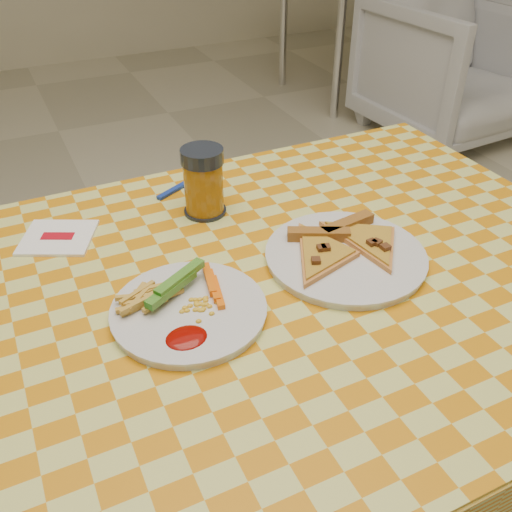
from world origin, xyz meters
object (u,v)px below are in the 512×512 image
object	(u,v)px
table	(252,319)
plate_left	(189,312)
bg_chair	(455,61)
plate_right	(345,257)
drink_glass	(204,182)

from	to	relation	value
table	plate_left	xyz separation A→B (m)	(-0.12, -0.03, 0.08)
bg_chair	plate_right	bearing A→B (deg)	-141.20
drink_glass	bg_chair	distance (m)	2.49
table	plate_left	distance (m)	0.14
plate_left	bg_chair	bearing A→B (deg)	39.05
table	bg_chair	world-z (taller)	bg_chair
table	drink_glass	xyz separation A→B (m)	(0.01, 0.24, 0.14)
plate_left	plate_right	xyz separation A→B (m)	(0.29, 0.02, 0.00)
plate_right	bg_chair	bearing A→B (deg)	42.88
plate_left	drink_glass	bearing A→B (deg)	64.13
plate_left	table	bearing A→B (deg)	12.94
table	bg_chair	size ratio (longest dim) A/B	1.56
plate_right	plate_left	bearing A→B (deg)	-176.18
table	plate_right	size ratio (longest dim) A/B	4.79
plate_left	plate_right	distance (m)	0.29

